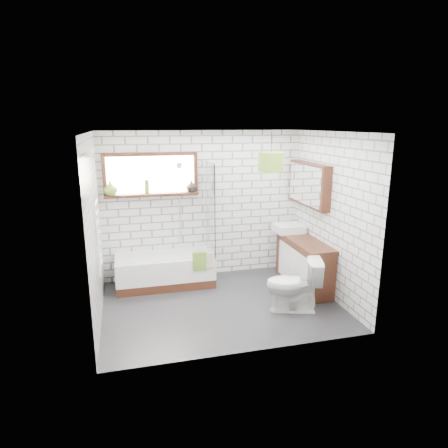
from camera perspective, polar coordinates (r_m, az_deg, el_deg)
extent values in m
cube|color=#242428|center=(6.04, -0.42, -11.48)|extent=(3.40, 2.60, 0.01)
cube|color=white|center=(5.44, -0.47, 13.07)|extent=(3.40, 2.60, 0.01)
cube|color=white|center=(6.85, -3.08, 2.72)|extent=(3.40, 0.01, 2.50)
cube|color=white|center=(4.40, 3.66, -3.86)|extent=(3.40, 0.01, 2.50)
cube|color=white|center=(5.47, -18.06, -0.94)|extent=(0.01, 2.60, 2.50)
cube|color=white|center=(6.23, 14.95, 1.09)|extent=(0.01, 2.60, 2.50)
cube|color=black|center=(6.61, -10.36, 6.92)|extent=(1.52, 0.16, 0.68)
cube|color=white|center=(5.48, -17.55, -1.41)|extent=(0.06, 0.52, 1.00)
cube|color=black|center=(6.64, 12.02, 5.57)|extent=(0.16, 1.20, 0.70)
cylinder|color=silver|center=(6.72, -6.36, 3.30)|extent=(0.02, 0.02, 1.30)
cube|color=white|center=(6.69, -8.44, -6.58)|extent=(1.58, 0.70, 0.51)
cube|color=white|center=(6.52, -2.02, 2.24)|extent=(0.02, 0.72, 1.50)
cube|color=#588026|center=(6.35, -3.52, -5.32)|extent=(0.22, 0.06, 0.30)
cube|color=tan|center=(6.38, -2.43, -5.24)|extent=(0.19, 0.05, 0.25)
cube|color=black|center=(6.67, 11.29, -5.50)|extent=(0.45, 1.39, 0.79)
cube|color=white|center=(6.94, 9.26, -0.60)|extent=(0.47, 0.41, 0.14)
cylinder|color=silver|center=(6.99, 10.49, -0.06)|extent=(0.03, 0.03, 0.15)
imported|color=white|center=(5.80, 9.89, -8.56)|extent=(0.64, 0.86, 0.78)
imported|color=olive|center=(6.59, -15.92, 4.79)|extent=(0.25, 0.25, 0.23)
imported|color=black|center=(6.69, -4.68, 5.26)|extent=(0.20, 0.20, 0.19)
cylinder|color=olive|center=(6.60, -10.96, 5.07)|extent=(0.08, 0.08, 0.23)
cylinder|color=#588026|center=(5.55, 6.70, 8.82)|extent=(0.35, 0.35, 0.26)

